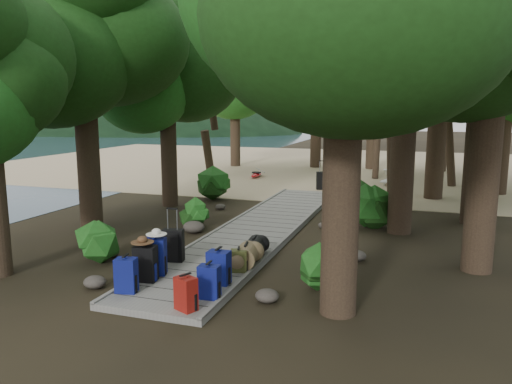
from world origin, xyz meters
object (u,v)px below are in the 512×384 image
(backpack_right_d, at_px, (239,260))
(duffel_right_black, at_px, (254,247))
(backpack_left_b, at_px, (145,262))
(duffel_right_khaki, at_px, (246,255))
(backpack_left_a, at_px, (126,273))
(backpack_right_b, at_px, (209,280))
(backpack_left_c, at_px, (155,255))
(backpack_right_c, at_px, (219,266))
(backpack_right_a, at_px, (186,292))
(kayak, at_px, (256,174))
(sun_lounger, at_px, (391,178))
(lone_suitcase_on_sand, at_px, (322,181))
(suitcase_on_boardwalk, at_px, (173,245))

(backpack_right_d, xyz_separation_m, duffel_right_black, (-0.03, 1.02, -0.04))
(backpack_left_b, height_order, duffel_right_khaki, backpack_left_b)
(backpack_left_a, height_order, backpack_right_b, backpack_left_a)
(backpack_left_c, xyz_separation_m, backpack_right_c, (1.36, -0.09, -0.05))
(backpack_right_a, relative_size, backpack_right_d, 1.24)
(duffel_right_khaki, relative_size, kayak, 0.21)
(backpack_left_b, bearing_deg, backpack_right_c, 3.68)
(backpack_left_c, distance_m, backpack_right_b, 1.68)
(duffel_right_black, height_order, sun_lounger, sun_lounger)
(backpack_right_c, xyz_separation_m, sun_lounger, (2.18, 13.65, -0.14))
(backpack_right_c, bearing_deg, lone_suitcase_on_sand, 92.08)
(backpack_left_c, xyz_separation_m, duffel_right_black, (1.45, 1.68, -0.18))
(backpack_right_a, bearing_deg, backpack_right_d, 111.05)
(backpack_left_a, relative_size, backpack_left_b, 0.91)
(backpack_left_b, height_order, backpack_right_a, backpack_left_b)
(duffel_right_khaki, bearing_deg, duffel_right_black, 83.98)
(backpack_left_c, height_order, backpack_right_d, backpack_left_c)
(duffel_right_khaki, xyz_separation_m, suitcase_on_boardwalk, (-1.56, -0.16, 0.12))
(suitcase_on_boardwalk, height_order, sun_lounger, suitcase_on_boardwalk)
(backpack_left_c, distance_m, backpack_right_d, 1.62)
(suitcase_on_boardwalk, bearing_deg, backpack_right_c, -45.37)
(backpack_right_b, distance_m, lone_suitcase_on_sand, 12.25)
(backpack_left_c, height_order, backpack_right_b, backpack_left_c)
(backpack_right_a, height_order, duffel_right_black, backpack_right_a)
(backpack_right_a, bearing_deg, backpack_right_b, 100.32)
(backpack_right_c, relative_size, kayak, 0.21)
(backpack_right_d, distance_m, duffel_right_black, 1.02)
(backpack_left_c, xyz_separation_m, backpack_right_a, (1.33, -1.36, -0.09))
(backpack_right_c, bearing_deg, duffel_right_khaki, 83.47)
(suitcase_on_boardwalk, height_order, kayak, suitcase_on_boardwalk)
(backpack_right_b, xyz_separation_m, duffel_right_khaki, (0.01, 1.80, -0.09))
(suitcase_on_boardwalk, height_order, lone_suitcase_on_sand, suitcase_on_boardwalk)
(duffel_right_black, distance_m, lone_suitcase_on_sand, 9.78)
(duffel_right_black, bearing_deg, backpack_right_d, -96.09)
(backpack_right_b, relative_size, sun_lounger, 0.34)
(backpack_left_c, bearing_deg, lone_suitcase_on_sand, 68.77)
(backpack_right_a, height_order, backpack_right_b, backpack_right_b)
(duffel_right_black, bearing_deg, backpack_right_b, -96.63)
(duffel_right_black, distance_m, sun_lounger, 12.07)
(backpack_left_a, distance_m, backpack_left_c, 0.99)
(duffel_right_black, xyz_separation_m, lone_suitcase_on_sand, (-0.44, 9.77, 0.05))
(backpack_left_b, distance_m, duffel_right_khaki, 2.04)
(backpack_right_c, xyz_separation_m, duffel_right_black, (0.08, 1.77, -0.13))
(backpack_right_b, bearing_deg, backpack_left_a, -175.93)
(backpack_left_c, bearing_deg, sun_lounger, 59.09)
(duffel_right_black, bearing_deg, sun_lounger, 72.46)
(backpack_right_d, relative_size, duffel_right_khaki, 0.73)
(backpack_left_a, xyz_separation_m, kayak, (-2.63, 14.96, -0.28))
(backpack_right_a, height_order, sun_lounger, backpack_right_a)
(backpack_right_c, relative_size, duffel_right_khaki, 1.02)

